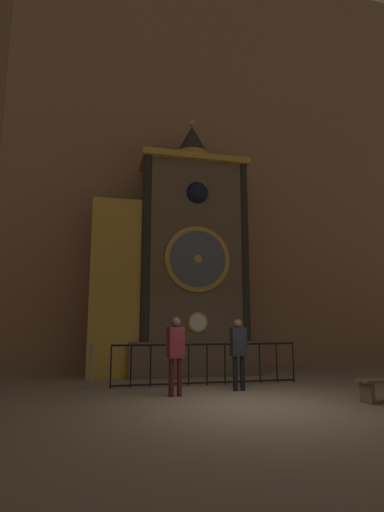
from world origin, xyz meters
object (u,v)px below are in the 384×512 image
(clock_tower, at_px, (177,264))
(visitor_far, at_px, (238,348))
(visitor_near, at_px, (175,348))
(stanchion_post, at_px, (91,374))

(clock_tower, distance_m, visitor_far, 4.07)
(visitor_near, bearing_deg, stanchion_post, 127.30)
(clock_tower, xyz_separation_m, stanchion_post, (-2.50, -2.02, -3.02))
(visitor_far, xyz_separation_m, stanchion_post, (-3.31, 1.18, -0.63))
(visitor_far, distance_m, stanchion_post, 3.57)
(stanchion_post, bearing_deg, clock_tower, 38.94)
(visitor_near, xyz_separation_m, stanchion_post, (-1.75, 1.55, -0.66))
(visitor_near, xyz_separation_m, visitor_far, (1.56, 0.37, -0.03))
(stanchion_post, bearing_deg, visitor_near, -41.49)
(visitor_near, relative_size, visitor_far, 1.02)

